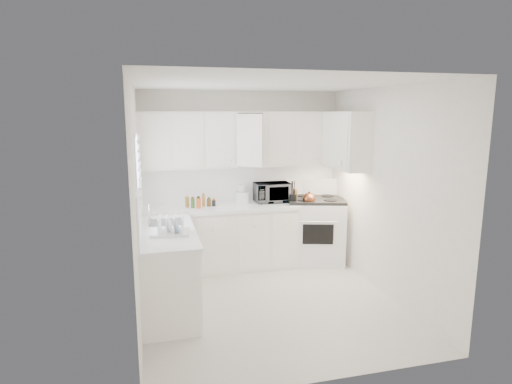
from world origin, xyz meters
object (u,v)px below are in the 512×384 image
object	(u,v)px
microwave	(272,190)
dish_rack	(170,224)
stove	(316,221)
rice_cooker	(242,196)
utensil_crock	(293,192)
tea_kettle	(309,198)

from	to	relation	value
microwave	dish_rack	distance (m)	2.13
stove	rice_cooker	bearing A→B (deg)	-172.18
stove	utensil_crock	bearing A→B (deg)	-151.60
stove	dish_rack	distance (m)	2.60
microwave	rice_cooker	xyz separation A→B (m)	(-0.46, -0.01, -0.07)
tea_kettle	utensil_crock	bearing A→B (deg)	143.08
microwave	tea_kettle	bearing A→B (deg)	-35.07
tea_kettle	microwave	world-z (taller)	microwave
stove	microwave	bearing A→B (deg)	-178.14
rice_cooker	tea_kettle	bearing A→B (deg)	-12.20
rice_cooker	stove	bearing A→B (deg)	-1.51
tea_kettle	dish_rack	size ratio (longest dim) A/B	0.55
microwave	rice_cooker	world-z (taller)	microwave
tea_kettle	utensil_crock	size ratio (longest dim) A/B	0.64
stove	dish_rack	xyz separation A→B (m)	(-2.25, -1.24, 0.43)
microwave	stove	bearing A→B (deg)	-14.79
tea_kettle	microwave	size ratio (longest dim) A/B	0.44
rice_cooker	utensil_crock	size ratio (longest dim) A/B	0.58
stove	tea_kettle	distance (m)	0.47
microwave	dish_rack	bearing A→B (deg)	-139.56
microwave	dish_rack	world-z (taller)	microwave
stove	utensil_crock	world-z (taller)	utensil_crock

